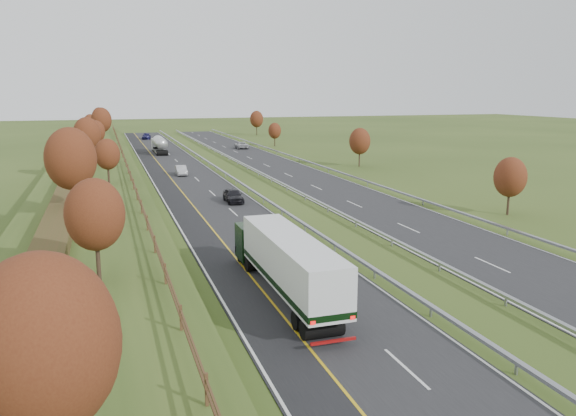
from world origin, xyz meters
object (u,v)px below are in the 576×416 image
(box_lorry, at_px, (285,261))
(car_silver_mid, at_px, (181,170))
(road_tanker, at_px, (159,144))
(car_small_far, at_px, (146,136))
(car_dark_near, at_px, (233,195))
(car_oncoming, at_px, (241,145))

(box_lorry, distance_m, car_silver_mid, 54.60)
(box_lorry, bearing_deg, car_silver_mid, 89.09)
(road_tanker, relative_size, car_small_far, 2.13)
(car_dark_near, xyz_separation_m, car_small_far, (-2.75, 94.14, -0.02))
(car_silver_mid, height_order, car_small_far, car_small_far)
(car_dark_near, height_order, car_small_far, car_dark_near)
(road_tanker, relative_size, car_oncoming, 2.07)
(car_dark_near, xyz_separation_m, car_oncoming, (15.60, 61.09, -0.03))
(car_silver_mid, relative_size, car_small_far, 0.83)
(car_silver_mid, bearing_deg, car_small_far, 91.08)
(car_dark_near, bearing_deg, box_lorry, -95.99)
(box_lorry, distance_m, car_small_far, 125.01)
(road_tanker, bearing_deg, car_small_far, 89.90)
(box_lorry, relative_size, car_small_far, 3.09)
(box_lorry, height_order, car_silver_mid, box_lorry)
(car_silver_mid, height_order, car_oncoming, car_oncoming)
(car_dark_near, relative_size, car_small_far, 0.88)
(road_tanker, xyz_separation_m, car_small_far, (0.07, 37.30, -1.06))
(car_oncoming, bearing_deg, box_lorry, 80.33)
(car_dark_near, distance_m, car_oncoming, 63.05)
(box_lorry, distance_m, car_oncoming, 93.96)
(car_dark_near, bearing_deg, car_oncoming, 76.44)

